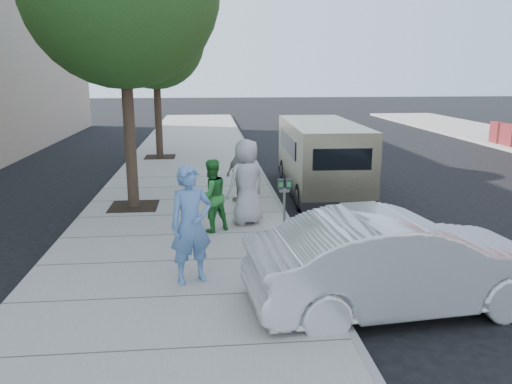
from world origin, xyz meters
TOP-DOWN VIEW (x-y plane):
  - ground at (0.00, 0.00)m, footprint 120.00×120.00m
  - sidewalk at (-1.00, 0.00)m, footprint 5.00×60.00m
  - curb_face at (1.44, 0.00)m, footprint 0.12×60.00m
  - tree_far at (-2.25, 10.00)m, footprint 3.92×3.80m
  - parking_meter at (1.10, -0.66)m, footprint 0.27×0.10m
  - van at (2.87, 3.95)m, footprint 2.06×5.69m
  - sedan at (2.40, -3.44)m, footprint 4.67×2.03m
  - person_officer at (-0.69, -2.44)m, footprint 0.82×0.68m
  - person_green_shirt at (-0.34, 0.19)m, footprint 0.95×0.89m
  - person_gray_shirt at (0.45, 0.66)m, footprint 1.11×0.99m
  - person_striped_polo at (0.47, 2.66)m, footprint 0.97×0.83m

SIDE VIEW (x-z plane):
  - ground at x=0.00m, z-range 0.00..0.00m
  - sidewalk at x=-1.00m, z-range 0.00..0.15m
  - curb_face at x=1.44m, z-range -0.01..0.15m
  - sedan at x=2.40m, z-range 0.00..1.49m
  - person_striped_polo at x=0.47m, z-range 0.15..1.71m
  - person_green_shirt at x=-0.34m, z-range 0.15..1.71m
  - parking_meter at x=1.10m, z-range 0.44..1.73m
  - van at x=2.87m, z-range 0.06..2.15m
  - person_gray_shirt at x=0.45m, z-range 0.15..2.07m
  - person_officer at x=-0.69m, z-range 0.15..2.07m
  - tree_far at x=-2.25m, z-range 1.64..8.13m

